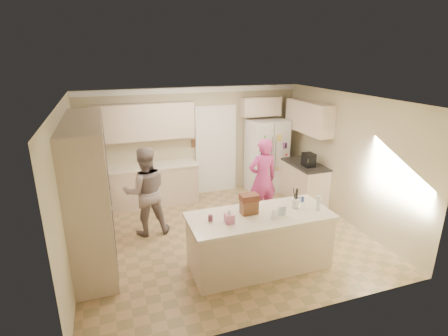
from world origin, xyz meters
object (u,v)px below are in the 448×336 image
object	(u,v)px
coffee_maker	(309,160)
island_base	(259,242)
refrigerator	(266,156)
tissue_box	(229,218)
teen_boy	(146,191)
teen_girl	(263,179)
dollhouse_body	(249,207)
utensil_crock	(295,203)

from	to	relation	value
coffee_maker	island_base	bearing A→B (deg)	-137.17
refrigerator	tissue_box	distance (m)	3.76
tissue_box	teen_boy	world-z (taller)	teen_boy
refrigerator	coffee_maker	xyz separation A→B (m)	(0.49, -1.11, 0.17)
tissue_box	teen_girl	bearing A→B (deg)	51.92
island_base	coffee_maker	bearing A→B (deg)	42.83
coffee_maker	tissue_box	world-z (taller)	coffee_maker
tissue_box	dollhouse_body	xyz separation A→B (m)	(0.40, 0.20, 0.04)
refrigerator	teen_girl	xyz separation A→B (m)	(-0.75, -1.38, -0.04)
island_base	teen_boy	xyz separation A→B (m)	(-1.56, 1.72, 0.42)
refrigerator	teen_boy	distance (m)	3.38
tissue_box	teen_girl	distance (m)	2.20
coffee_maker	teen_girl	distance (m)	1.30
dollhouse_body	teen_boy	distance (m)	2.16
dollhouse_body	teen_boy	world-z (taller)	teen_boy
island_base	teen_boy	world-z (taller)	teen_boy
coffee_maker	teen_boy	world-z (taller)	teen_boy
coffee_maker	teen_girl	size ratio (longest dim) A/B	0.17
dollhouse_body	teen_boy	bearing A→B (deg)	131.12
dollhouse_body	tissue_box	bearing A→B (deg)	-153.43
island_base	teen_girl	distance (m)	1.86
coffee_maker	dollhouse_body	world-z (taller)	coffee_maker
tissue_box	refrigerator	bearing A→B (deg)	55.90
island_base	tissue_box	size ratio (longest dim) A/B	15.71
dollhouse_body	coffee_maker	bearing A→B (deg)	39.29
island_base	teen_girl	world-z (taller)	teen_girl
coffee_maker	teen_boy	xyz separation A→B (m)	(-3.61, -0.18, -0.21)
teen_boy	island_base	bearing A→B (deg)	132.10
utensil_crock	teen_girl	xyz separation A→B (m)	(0.15, 1.58, -0.14)
island_base	utensil_crock	xyz separation A→B (m)	(0.65, 0.05, 0.56)
utensil_crock	teen_girl	size ratio (longest dim) A/B	0.09
tissue_box	teen_boy	distance (m)	2.09
island_base	tissue_box	xyz separation A→B (m)	(-0.55, -0.10, 0.56)
dollhouse_body	refrigerator	bearing A→B (deg)	59.63
refrigerator	dollhouse_body	bearing A→B (deg)	-124.31
dollhouse_body	utensil_crock	bearing A→B (deg)	-3.58
coffee_maker	island_base	distance (m)	2.87
tissue_box	teen_girl	size ratio (longest dim) A/B	0.08
island_base	tissue_box	distance (m)	0.79
coffee_maker	dollhouse_body	size ratio (longest dim) A/B	1.15
refrigerator	coffee_maker	bearing A→B (deg)	-69.95
teen_boy	tissue_box	bearing A→B (deg)	118.94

